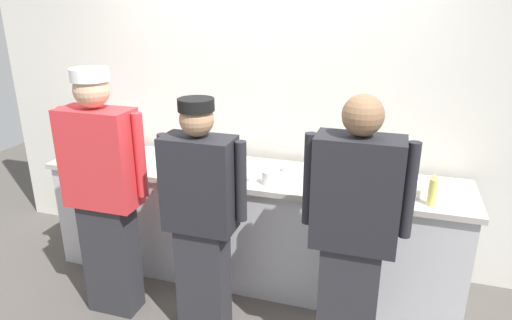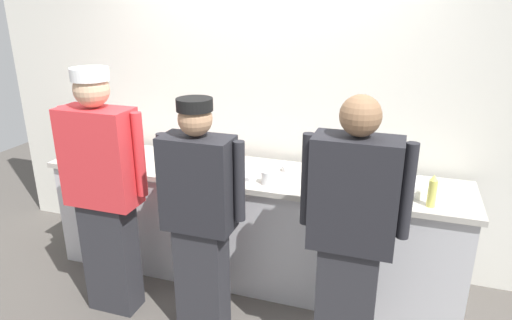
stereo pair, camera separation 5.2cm
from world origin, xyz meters
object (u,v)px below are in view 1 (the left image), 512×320
sheet_tray (230,168)px  plate_stack_rear (98,155)px  chefs_knife (173,161)px  ramekin_yellow_sauce (332,171)px  chef_near_left (104,190)px  squeeze_bottle_primary (433,190)px  plate_stack_front (414,186)px  mixing_bowl_steel (359,179)px  ramekin_green_sauce (288,168)px  chef_center (201,215)px  deli_cup (268,177)px  chef_far_right (353,232)px

sheet_tray → plate_stack_rear: bearing=-174.6°
chefs_knife → ramekin_yellow_sauce: bearing=4.6°
chef_near_left → squeeze_bottle_primary: 2.14m
plate_stack_front → plate_stack_rear: bearing=-178.3°
plate_stack_front → mixing_bowl_steel: 0.37m
ramekin_yellow_sauce → chefs_knife: 1.26m
ramekin_green_sauce → ramekin_yellow_sauce: bearing=4.6°
chef_center → ramekin_green_sauce: chef_center is taller
chef_center → deli_cup: bearing=59.6°
ramekin_yellow_sauce → plate_stack_front: bearing=-15.7°
chef_center → ramekin_green_sauce: size_ratio=17.77×
chefs_knife → ramekin_green_sauce: bearing=4.7°
mixing_bowl_steel → chefs_knife: bearing=176.6°
ramekin_green_sauce → deli_cup: size_ratio=0.94×
ramekin_yellow_sauce → chef_far_right: bearing=-73.4°
chef_far_right → squeeze_bottle_primary: 0.67m
squeeze_bottle_primary → ramekin_yellow_sauce: 0.77m
mixing_bowl_steel → ramekin_yellow_sauce: (-0.21, 0.19, -0.04)m
plate_stack_front → sheet_tray: plate_stack_front is taller
chef_far_right → plate_stack_front: bearing=64.1°
squeeze_bottle_primary → chefs_knife: size_ratio=0.77×
chef_center → ramekin_yellow_sauce: chef_center is taller
plate_stack_front → squeeze_bottle_primary: squeeze_bottle_primary is taller
chef_near_left → deli_cup: chef_near_left is taller
ramekin_yellow_sauce → deli_cup: bearing=-142.0°
squeeze_bottle_primary → deli_cup: size_ratio=2.22×
ramekin_green_sauce → plate_stack_rear: bearing=-172.2°
chef_far_right → mixing_bowl_steel: size_ratio=4.95×
plate_stack_rear → chefs_knife: (0.61, 0.13, -0.04)m
sheet_tray → ramekin_green_sauce: size_ratio=5.27×
sheet_tray → chef_far_right: bearing=-35.0°
chef_near_left → chef_far_right: (1.65, -0.02, -0.04)m
ramekin_yellow_sauce → chef_near_left: bearing=-149.6°
mixing_bowl_steel → squeeze_bottle_primary: bearing=-17.7°
deli_cup → chefs_knife: (-0.85, 0.21, -0.04)m
sheet_tray → squeeze_bottle_primary: size_ratio=2.23×
chef_center → ramekin_yellow_sauce: 1.08m
chef_near_left → chef_far_right: chef_near_left is taller
chef_far_right → chef_center: bearing=178.8°
chef_far_right → ramekin_yellow_sauce: chef_far_right is taller
mixing_bowl_steel → sheet_tray: (-0.97, 0.06, -0.05)m
chef_near_left → squeeze_bottle_primary: bearing=13.0°
sheet_tray → squeeze_bottle_primary: 1.46m
chef_far_right → chefs_knife: (-1.51, 0.74, 0.01)m
chef_near_left → plate_stack_front: (1.98, 0.66, 0.01)m
plate_stack_rear → deli_cup: (1.46, -0.08, 0.01)m
ramekin_yellow_sauce → chefs_knife: ramekin_yellow_sauce is taller
plate_stack_front → chef_center: bearing=-152.8°
squeeze_bottle_primary → ramekin_yellow_sauce: bearing=153.4°
plate_stack_rear → ramekin_green_sauce: (1.53, 0.21, -0.02)m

